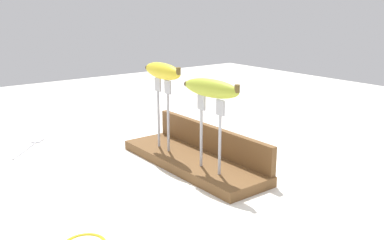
# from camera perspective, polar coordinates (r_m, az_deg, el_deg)

# --- Properties ---
(ground_plane) EXTENTS (3.00, 3.00, 0.00)m
(ground_plane) POSITION_cam_1_polar(r_m,az_deg,el_deg) (1.14, 0.00, -6.13)
(ground_plane) COLOR white
(wooden_board) EXTENTS (0.46, 0.15, 0.03)m
(wooden_board) POSITION_cam_1_polar(r_m,az_deg,el_deg) (1.13, 0.00, -5.53)
(wooden_board) COLOR brown
(wooden_board) RESTS_ON ground
(board_backstop) EXTENTS (0.45, 0.02, 0.07)m
(board_backstop) POSITION_cam_1_polar(r_m,az_deg,el_deg) (1.15, 2.57, -2.55)
(board_backstop) COLOR brown
(board_backstop) RESTS_ON wooden_board
(fork_stand_left) EXTENTS (0.07, 0.01, 0.19)m
(fork_stand_left) POSITION_cam_1_polar(r_m,az_deg,el_deg) (1.16, -3.87, 1.61)
(fork_stand_left) COLOR #B2B2B7
(fork_stand_left) RESTS_ON wooden_board
(fork_stand_right) EXTENTS (0.09, 0.01, 0.18)m
(fork_stand_right) POSITION_cam_1_polar(r_m,az_deg,el_deg) (1.01, 2.47, -0.97)
(fork_stand_right) COLOR #B2B2B7
(fork_stand_right) RESTS_ON wooden_board
(banana_raised_left) EXTENTS (0.17, 0.04, 0.04)m
(banana_raised_left) POSITION_cam_1_polar(r_m,az_deg,el_deg) (1.14, -3.96, 6.54)
(banana_raised_left) COLOR yellow
(banana_raised_left) RESTS_ON fork_stand_left
(banana_raised_right) EXTENTS (0.17, 0.06, 0.04)m
(banana_raised_right) POSITION_cam_1_polar(r_m,az_deg,el_deg) (0.98, 2.53, 4.26)
(banana_raised_right) COLOR #B2C138
(banana_raised_right) RESTS_ON fork_stand_right
(fork_fallen_near) EXTENTS (0.15, 0.13, 0.01)m
(fork_fallen_near) POSITION_cam_1_polar(r_m,az_deg,el_deg) (1.37, -20.65, -3.17)
(fork_fallen_near) COLOR #B2B2B7
(fork_fallen_near) RESTS_ON ground
(banana_chunk_near) EXTENTS (0.06, 0.05, 0.04)m
(banana_chunk_near) POSITION_cam_1_polar(r_m,az_deg,el_deg) (1.38, -2.52, -1.49)
(banana_chunk_near) COLOR #DBD147
(banana_chunk_near) RESTS_ON ground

